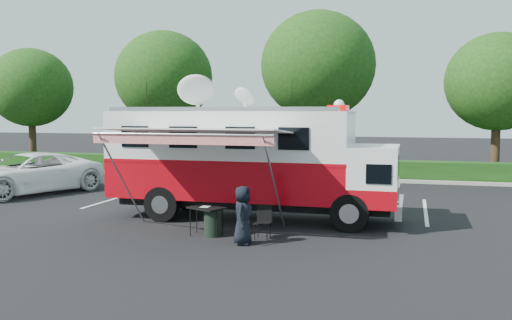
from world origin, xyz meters
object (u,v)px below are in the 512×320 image
Objects in this scene: command_truck at (249,160)px; white_suv at (28,194)px; trash_bin at (213,222)px; folding_table at (206,209)px.

white_suv is (-10.66, 2.89, -1.93)m from command_truck.
folding_table is at bearing 169.01° from trash_bin.
trash_bin is (0.20, -0.04, -0.36)m from folding_table.
command_truck reaches higher than trash_bin.
folding_table is 1.42× the size of trash_bin.
folding_table is at bearing -100.74° from command_truck.
command_truck is at bearing 8.19° from white_suv.
trash_bin is (10.36, -5.59, 0.41)m from white_suv.
white_suv is at bearing 151.35° from folding_table.
white_suv is 5.40× the size of folding_table.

